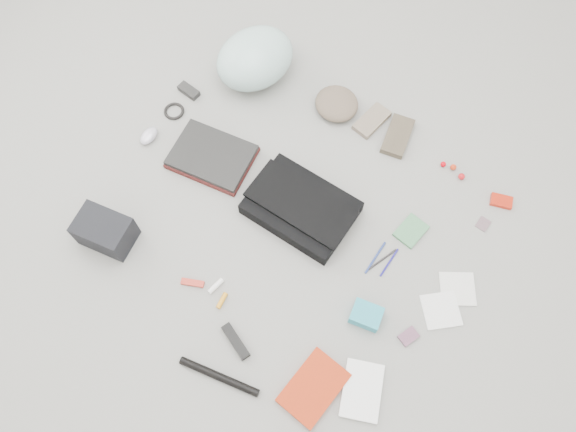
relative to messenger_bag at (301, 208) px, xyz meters
The scene contains 33 objects.
ground_plane 0.08m from the messenger_bag, 107.13° to the right, with size 4.00×4.00×0.00m, color gray.
messenger_bag is the anchor object (origin of this frame).
bag_flap 0.04m from the messenger_bag, ahead, with size 0.43×0.20×0.01m, color black.
laptop_sleeve 0.45m from the messenger_bag, behind, with size 0.33×0.25×0.02m, color #541B1A.
laptop 0.45m from the messenger_bag, behind, with size 0.33×0.24×0.02m, color black.
bike_helmet 0.72m from the messenger_bag, 139.62° to the left, with size 0.29×0.36×0.22m, color silver.
beanie 0.53m from the messenger_bag, 105.88° to the left, with size 0.20×0.19×0.07m, color brown.
mitten_left 0.53m from the messenger_bag, 87.54° to the left, with size 0.09×0.17×0.03m, color gray.
mitten_right 0.55m from the messenger_bag, 73.39° to the left, with size 0.10×0.20×0.03m, color brown.
power_brick 0.77m from the messenger_bag, 163.79° to the left, with size 0.10×0.05×0.03m, color black.
cable_coil 0.74m from the messenger_bag, behind, with size 0.09×0.09×0.01m, color black.
mouse 0.74m from the messenger_bag, behind, with size 0.06×0.10×0.04m, color #B9B5C9.
camera_bag 0.77m from the messenger_bag, 137.84° to the right, with size 0.21×0.14×0.13m, color black.
multitool 0.52m from the messenger_bag, 110.39° to the right, with size 0.09×0.02×0.01m, color #B52F21.
toiletry_tube_white 0.46m from the messenger_bag, 102.35° to the right, with size 0.02×0.02×0.07m, color white.
toiletry_tube_orange 0.48m from the messenger_bag, 95.30° to the right, with size 0.02×0.02×0.06m, color orange.
u_lock 0.58m from the messenger_bag, 81.14° to the right, with size 0.14×0.04×0.03m, color black.
bike_pump 0.72m from the messenger_bag, 80.86° to the right, with size 0.03×0.03×0.31m, color black.
book_red 0.70m from the messenger_bag, 53.26° to the right, with size 0.16×0.24×0.03m, color red.
book_white 0.73m from the messenger_bag, 39.84° to the right, with size 0.14×0.20×0.02m, color white.
notepad 0.45m from the messenger_bag, 22.14° to the left, with size 0.09×0.12×0.01m, color #447C52.
pen_blue 0.35m from the messenger_bag, ahead, with size 0.01×0.01×0.15m, color navy.
pen_black 0.38m from the messenger_bag, ahead, with size 0.01×0.01×0.14m, color black.
pen_navy 0.41m from the messenger_bag, ahead, with size 0.01×0.01×0.14m, color navy.
accordion_wallet 0.50m from the messenger_bag, 27.84° to the right, with size 0.11×0.09×0.06m, color teal.
card_deck 0.64m from the messenger_bag, 18.84° to the right, with size 0.05×0.07×0.01m, color #784B64.
napkin_top 0.68m from the messenger_bag, ahead, with size 0.13×0.13×0.01m, color silver.
napkin_bottom 0.67m from the messenger_bag, ahead, with size 0.14×0.14×0.01m, color white.
lollipop_a 0.64m from the messenger_bag, 53.10° to the left, with size 0.02×0.02×0.02m, color red.
lollipop_b 0.67m from the messenger_bag, 50.75° to the left, with size 0.03×0.03×0.03m, color red.
lollipop_c 0.69m from the messenger_bag, 46.49° to the left, with size 0.03×0.03×0.03m, color red.
altoids_tin 0.82m from the messenger_bag, 36.53° to the left, with size 0.09×0.05×0.02m, color red.
stamp_sheet 0.74m from the messenger_bag, 29.19° to the left, with size 0.05×0.06×0.00m, color #735861.
Camera 1 is at (0.50, -0.76, 2.07)m, focal length 35.00 mm.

